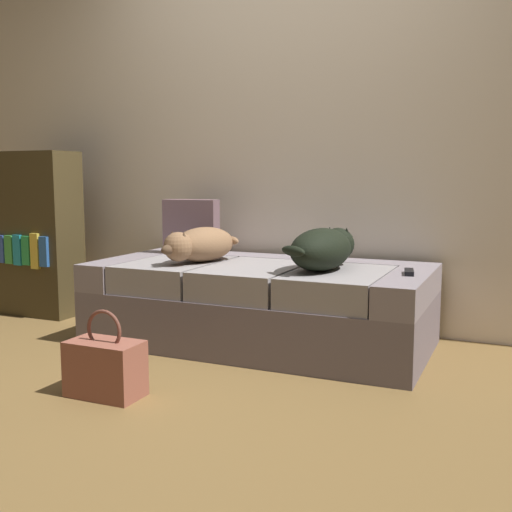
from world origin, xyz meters
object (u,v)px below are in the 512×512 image
couch (260,304)px  throw_pillow (191,227)px  dog_dark (324,248)px  bookshelf (38,234)px  handbag (105,367)px  dog_tan (200,245)px  tv_remote (409,272)px

couch → throw_pillow: (-0.58, 0.25, 0.40)m
dog_dark → bookshelf: 2.07m
couch → bookshelf: size_ratio=1.68×
throw_pillow → bookshelf: bookshelf is taller
dog_dark → handbag: bearing=-123.8°
dog_tan → couch: bearing=12.8°
couch → throw_pillow: size_ratio=5.45×
couch → dog_dark: 0.52m
handbag → bookshelf: size_ratio=0.34×
dog_dark → handbag: size_ratio=1.72×
tv_remote → dog_tan: bearing=171.2°
couch → throw_pillow: bearing=156.8°
tv_remote → bookshelf: 2.50m
couch → handbag: bearing=-104.5°
couch → tv_remote: 0.86m
couch → handbag: (-0.27, -1.04, -0.10)m
dog_dark → throw_pillow: size_ratio=1.91×
throw_pillow → handbag: throw_pillow is taller
dog_tan → throw_pillow: 0.41m
tv_remote → handbag: tv_remote is taller
tv_remote → bookshelf: bookshelf is taller
tv_remote → throw_pillow: throw_pillow is taller
couch → tv_remote: (0.83, -0.03, 0.24)m
dog_tan → bookshelf: bookshelf is taller
dog_tan → dog_dark: dog_dark is taller
tv_remote → couch: bearing=166.8°
dog_dark → tv_remote: (0.44, 0.02, -0.10)m
dog_dark → tv_remote: 0.45m
bookshelf → tv_remote: bearing=-2.5°
dog_dark → throw_pillow: bearing=162.7°
tv_remote → throw_pillow: size_ratio=0.44×
dog_tan → tv_remote: (1.16, 0.04, -0.09)m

